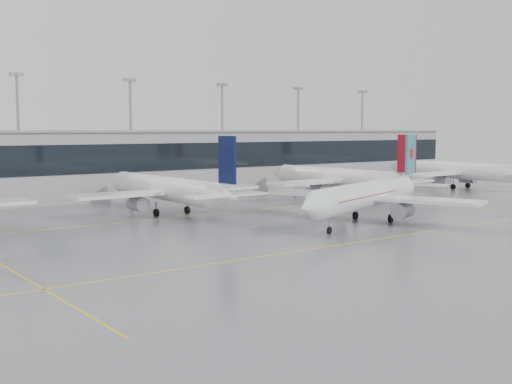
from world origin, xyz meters
TOP-DOWN VIEW (x-y plane):
  - ground at (0.00, 0.00)m, footprint 320.00×320.00m
  - taxi_line_main at (0.00, 0.00)m, footprint 120.00×0.25m
  - taxi_line_north at (0.00, 30.00)m, footprint 120.00×0.25m
  - terminal at (0.00, 62.00)m, footprint 180.00×15.00m
  - terminal_glass at (0.00, 54.45)m, footprint 180.00×0.20m
  - terminal_roof at (0.00, 62.00)m, footprint 182.00×16.00m
  - light_masts at (0.00, 68.00)m, footprint 156.40×1.00m
  - air_canada_jet at (17.81, 10.05)m, footprint 36.25×29.65m
  - parked_jet_c at (-0.00, 33.69)m, footprint 29.64×36.96m
  - parked_jet_d at (35.00, 33.69)m, footprint 29.64×36.96m
  - parked_jet_e at (70.00, 33.69)m, footprint 29.64×36.96m

SIDE VIEW (x-z plane):
  - ground at x=0.00m, z-range 0.00..0.00m
  - taxi_line_main at x=0.00m, z-range 0.00..0.01m
  - taxi_line_north at x=0.00m, z-range 0.00..0.01m
  - parked_jet_c at x=0.00m, z-range -2.15..9.57m
  - parked_jet_d at x=35.00m, z-range -2.15..9.57m
  - parked_jet_e at x=70.00m, z-range -2.15..9.57m
  - air_canada_jet at x=17.81m, z-range -2.14..9.60m
  - terminal at x=0.00m, z-range 0.00..12.00m
  - terminal_glass at x=0.00m, z-range 5.00..10.00m
  - terminal_roof at x=0.00m, z-range 12.00..12.40m
  - light_masts at x=0.00m, z-range 2.04..24.64m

